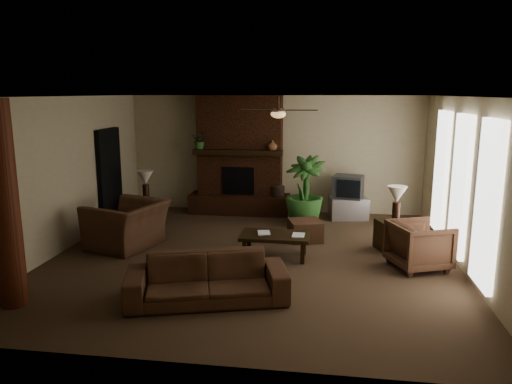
% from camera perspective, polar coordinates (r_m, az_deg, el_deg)
% --- Properties ---
extents(room_shell, '(7.00, 7.00, 7.00)m').
position_cam_1_polar(room_shell, '(8.32, -0.39, 1.47)').
color(room_shell, '#4A3625').
rests_on(room_shell, ground).
extents(fireplace, '(2.40, 0.70, 2.80)m').
position_cam_1_polar(fireplace, '(11.63, -1.91, 3.16)').
color(fireplace, '#442212').
rests_on(fireplace, ground).
extents(windows, '(0.08, 3.65, 2.35)m').
position_cam_1_polar(windows, '(8.73, 22.83, 0.69)').
color(windows, white).
rests_on(windows, ground).
extents(log_column, '(0.36, 0.36, 2.80)m').
position_cam_1_polar(log_column, '(7.22, -27.39, -1.43)').
color(log_column, '#592816').
rests_on(log_column, ground).
extents(doorway, '(0.10, 1.00, 2.10)m').
position_cam_1_polar(doorway, '(11.10, -16.79, 1.70)').
color(doorway, black).
rests_on(doorway, ground).
extents(ceiling_fan, '(1.35, 1.35, 0.37)m').
position_cam_1_polar(ceiling_fan, '(8.45, 2.62, 9.32)').
color(ceiling_fan, '#321F16').
rests_on(ceiling_fan, ceiling).
extents(sofa, '(2.31, 1.23, 0.87)m').
position_cam_1_polar(sofa, '(6.86, -5.78, -9.23)').
color(sofa, '#4D3221').
rests_on(sofa, ground).
extents(armchair_left, '(1.19, 1.50, 1.14)m').
position_cam_1_polar(armchair_left, '(9.41, -14.96, -2.89)').
color(armchair_left, '#4D3221').
rests_on(armchair_left, ground).
extents(armchair_right, '(1.05, 1.08, 0.87)m').
position_cam_1_polar(armchair_right, '(8.46, 18.63, -5.71)').
color(armchair_right, '#4D3221').
rests_on(armchair_right, ground).
extents(coffee_table, '(1.20, 0.70, 0.43)m').
position_cam_1_polar(coffee_table, '(8.56, 2.23, -5.32)').
color(coffee_table, black).
rests_on(coffee_table, ground).
extents(ottoman, '(0.75, 0.75, 0.40)m').
position_cam_1_polar(ottoman, '(9.64, 5.79, -4.50)').
color(ottoman, '#4D3221').
rests_on(ottoman, ground).
extents(tv_stand, '(0.93, 0.65, 0.50)m').
position_cam_1_polar(tv_stand, '(11.37, 10.78, -1.88)').
color(tv_stand, '#B6B6B8').
rests_on(tv_stand, ground).
extents(tv, '(0.75, 0.66, 0.52)m').
position_cam_1_polar(tv, '(11.23, 10.74, 0.61)').
color(tv, '#333235').
rests_on(tv, tv_stand).
extents(floor_vase, '(0.34, 0.34, 0.77)m').
position_cam_1_polar(floor_vase, '(11.51, 2.51, -0.60)').
color(floor_vase, black).
rests_on(floor_vase, ground).
extents(floor_plant, '(1.31, 1.72, 0.85)m').
position_cam_1_polar(floor_plant, '(10.68, 5.70, -1.64)').
color(floor_plant, '#2D5A24').
rests_on(floor_plant, ground).
extents(side_table_left, '(0.64, 0.64, 0.55)m').
position_cam_1_polar(side_table_left, '(10.96, -12.50, -2.34)').
color(side_table_left, black).
rests_on(side_table_left, ground).
extents(lamp_left, '(0.44, 0.44, 0.65)m').
position_cam_1_polar(lamp_left, '(10.81, -12.85, 1.40)').
color(lamp_left, '#321F16').
rests_on(lamp_left, side_table_left).
extents(side_table_right, '(0.64, 0.64, 0.55)m').
position_cam_1_polar(side_table_right, '(9.35, 15.62, -4.92)').
color(side_table_right, black).
rests_on(side_table_right, ground).
extents(lamp_right, '(0.46, 0.46, 0.65)m').
position_cam_1_polar(lamp_right, '(9.19, 16.21, -0.56)').
color(lamp_right, '#321F16').
rests_on(lamp_right, side_table_right).
extents(mantel_plant, '(0.49, 0.51, 0.33)m').
position_cam_1_polar(mantel_plant, '(11.49, -6.58, 5.84)').
color(mantel_plant, '#2D5A24').
rests_on(mantel_plant, fireplace).
extents(mantel_vase, '(0.28, 0.29, 0.22)m').
position_cam_1_polar(mantel_vase, '(11.19, 1.96, 5.48)').
color(mantel_vase, brown).
rests_on(mantel_vase, fireplace).
extents(book_a, '(0.22, 0.07, 0.29)m').
position_cam_1_polar(book_a, '(8.51, 0.20, -3.99)').
color(book_a, '#999999').
rests_on(book_a, coffee_table).
extents(book_b, '(0.21, 0.03, 0.29)m').
position_cam_1_polar(book_b, '(8.43, 4.29, -4.18)').
color(book_b, '#999999').
rests_on(book_b, coffee_table).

